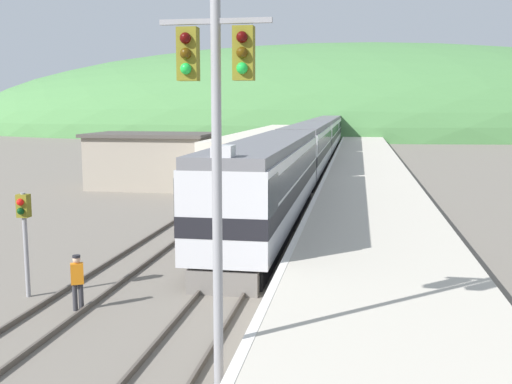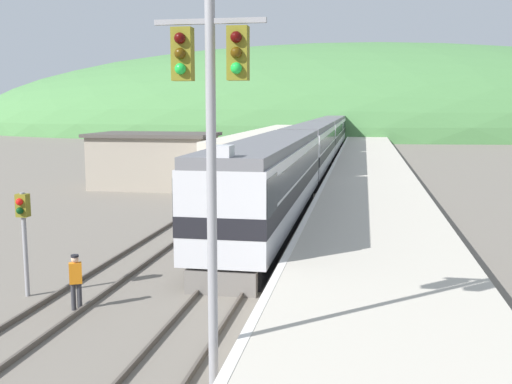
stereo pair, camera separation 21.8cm
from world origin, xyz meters
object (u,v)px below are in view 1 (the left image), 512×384
at_px(express_train_lead_car, 270,181).
at_px(carriage_second, 308,148).
at_px(siding_train, 262,151).
at_px(carriage_third, 323,135).
at_px(carriage_fourth, 332,128).
at_px(track_worker, 77,279).
at_px(signal_mast_main, 216,126).
at_px(signal_post_siding, 24,222).
at_px(carriage_fifth, 337,124).

distance_m(express_train_lead_car, carriage_second, 22.56).
bearing_deg(siding_train, carriage_second, -24.25).
bearing_deg(carriage_third, carriage_second, -90.00).
bearing_deg(carriage_fourth, carriage_second, -90.00).
bearing_deg(track_worker, siding_train, 90.75).
relative_size(express_train_lead_car, track_worker, 12.91).
bearing_deg(track_worker, carriage_third, 86.19).
xyz_separation_m(signal_mast_main, signal_post_siding, (-7.31, 5.12, -3.16)).
height_order(carriage_fifth, track_worker, carriage_fifth).
relative_size(carriage_fourth, track_worker, 13.09).
xyz_separation_m(carriage_fourth, carriage_fifth, (0.00, 22.48, 0.00)).
bearing_deg(carriage_second, track_worker, -96.25).
height_order(carriage_second, signal_post_siding, carriage_second).
bearing_deg(carriage_second, carriage_fourth, 90.00).
distance_m(signal_post_siding, track_worker, 2.71).
bearing_deg(carriage_third, carriage_fifth, 90.00).
bearing_deg(carriage_fourth, carriage_fifth, 90.00).
bearing_deg(carriage_fourth, signal_mast_main, -89.07).
xyz_separation_m(signal_post_siding, track_worker, (2.12, -0.89, -1.45)).
xyz_separation_m(carriage_fourth, signal_post_siding, (-5.94, -78.99, 0.02)).
xyz_separation_m(carriage_fourth, track_worker, (-3.82, -79.87, -1.43)).
bearing_deg(signal_mast_main, express_train_lead_car, 94.71).
xyz_separation_m(siding_train, signal_post_siding, (-1.64, -35.97, 0.47)).
bearing_deg(signal_mast_main, carriage_fifth, 90.74).
relative_size(signal_post_siding, track_worker, 2.00).
bearing_deg(signal_post_siding, carriage_fourth, 85.70).
distance_m(siding_train, signal_mast_main, 41.64).
distance_m(express_train_lead_car, siding_train, 24.88).
bearing_deg(carriage_fifth, carriage_second, -90.00).
xyz_separation_m(siding_train, track_worker, (0.48, -36.86, -0.97)).
bearing_deg(signal_post_siding, track_worker, -22.79).
bearing_deg(carriage_fifth, siding_train, -93.76).
relative_size(carriage_third, track_worker, 13.09).
distance_m(carriage_second, signal_mast_main, 39.31).
relative_size(carriage_second, signal_mast_main, 2.56).
height_order(carriage_second, carriage_fourth, same).
height_order(express_train_lead_car, track_worker, express_train_lead_car).
xyz_separation_m(carriage_third, carriage_fifth, (0.00, 44.95, 0.00)).
bearing_deg(siding_train, carriage_fourth, 84.29).
relative_size(siding_train, signal_mast_main, 4.04).
bearing_deg(signal_mast_main, carriage_third, 91.27).
xyz_separation_m(express_train_lead_car, carriage_fifth, (0.00, 90.00, -0.01)).
height_order(signal_mast_main, track_worker, signal_mast_main).
height_order(carriage_second, carriage_fifth, same).
bearing_deg(carriage_third, express_train_lead_car, -90.00).
height_order(carriage_third, siding_train, carriage_third).
bearing_deg(track_worker, carriage_fifth, 87.86).
height_order(carriage_second, siding_train, carriage_second).
height_order(express_train_lead_car, siding_train, express_train_lead_car).
bearing_deg(track_worker, signal_mast_main, -39.20).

